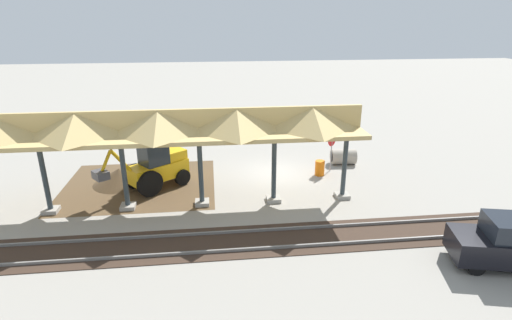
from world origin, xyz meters
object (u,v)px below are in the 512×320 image
at_px(stop_sign, 332,144).
at_px(concrete_pipe, 343,157).
at_px(backhoe, 156,166).
at_px(traffic_barrel, 320,168).

relative_size(stop_sign, concrete_pipe, 1.50).
xyz_separation_m(backhoe, concrete_pipe, (-11.34, -2.40, -0.79)).
bearing_deg(concrete_pipe, stop_sign, 41.97).
xyz_separation_m(stop_sign, backhoe, (10.19, 1.37, -0.41)).
xyz_separation_m(stop_sign, concrete_pipe, (-1.14, -1.03, -1.20)).
bearing_deg(backhoe, concrete_pipe, -168.04).
distance_m(backhoe, concrete_pipe, 11.62).
height_order(stop_sign, concrete_pipe, stop_sign).
bearing_deg(concrete_pipe, traffic_barrel, 40.06).
height_order(stop_sign, traffic_barrel, stop_sign).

